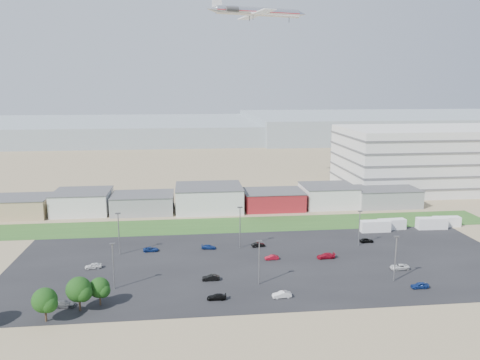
{
  "coord_description": "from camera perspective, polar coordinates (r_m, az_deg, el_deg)",
  "views": [
    {
      "loc": [
        -12.64,
        -83.74,
        41.27
      ],
      "look_at": [
        -0.82,
        22.0,
        19.92
      ],
      "focal_mm": 35.0,
      "sensor_mm": 36.0,
      "label": 1
    }
  ],
  "objects": [
    {
      "name": "ground",
      "position": [
        94.21,
        2.05,
        -14.64
      ],
      "size": [
        700.0,
        700.0,
        0.0
      ],
      "primitive_type": "plane",
      "color": "#837053",
      "rests_on": "ground"
    },
    {
      "name": "parking_lot",
      "position": [
        113.03,
        3.1,
        -10.08
      ],
      "size": [
        120.0,
        50.0,
        0.01
      ],
      "primitive_type": "cube",
      "color": "black",
      "rests_on": "ground"
    },
    {
      "name": "grass_strip",
      "position": [
        142.44,
        -1.02,
        -5.49
      ],
      "size": [
        160.0,
        16.0,
        0.02
      ],
      "primitive_type": "cube",
      "color": "#2C5620",
      "rests_on": "ground"
    },
    {
      "name": "hills_backdrop",
      "position": [
        403.88,
        1.14,
        6.12
      ],
      "size": [
        700.0,
        200.0,
        9.0
      ],
      "primitive_type": null,
      "color": "gray",
      "rests_on": "ground"
    },
    {
      "name": "building_row",
      "position": [
        159.23,
        -7.77,
        -2.3
      ],
      "size": [
        170.0,
        20.0,
        8.0
      ],
      "primitive_type": null,
      "color": "silver",
      "rests_on": "ground"
    },
    {
      "name": "parking_garage",
      "position": [
        208.11,
        23.27,
        2.47
      ],
      "size": [
        80.0,
        40.0,
        25.0
      ],
      "primitive_type": "cube",
      "color": "silver",
      "rests_on": "ground"
    },
    {
      "name": "box_trailer_a",
      "position": [
        141.22,
        16.14,
        -5.42
      ],
      "size": [
        8.63,
        2.72,
        3.23
      ],
      "primitive_type": null,
      "rotation": [
        0.0,
        0.0,
        0.0
      ],
      "color": "silver",
      "rests_on": "ground"
    },
    {
      "name": "box_trailer_b",
      "position": [
        145.03,
        18.02,
        -5.14
      ],
      "size": [
        8.17,
        2.98,
        3.02
      ],
      "primitive_type": null,
      "rotation": [
        0.0,
        0.0,
        0.06
      ],
      "color": "silver",
      "rests_on": "ground"
    },
    {
      "name": "box_trailer_c",
      "position": [
        149.44,
        22.32,
        -4.9
      ],
      "size": [
        8.9,
        3.09,
        3.3
      ],
      "primitive_type": null,
      "rotation": [
        0.0,
        0.0,
        -0.04
      ],
      "color": "silver",
      "rests_on": "ground"
    },
    {
      "name": "box_trailer_d",
      "position": [
        153.62,
        23.87,
        -4.66
      ],
      "size": [
        8.08,
        2.91,
        2.98
      ],
      "primitive_type": null,
      "rotation": [
        0.0,
        0.0,
        -0.05
      ],
      "color": "silver",
      "rests_on": "ground"
    },
    {
      "name": "tree_mid",
      "position": [
        92.49,
        -22.7,
        -13.65
      ],
      "size": [
        4.74,
        4.74,
        7.12
      ],
      "primitive_type": null,
      "color": "black",
      "rests_on": "ground"
    },
    {
      "name": "tree_right",
      "position": [
        94.19,
        -19.04,
        -12.78
      ],
      "size": [
        5.01,
        5.01,
        7.52
      ],
      "primitive_type": null,
      "color": "black",
      "rests_on": "ground"
    },
    {
      "name": "tree_near",
      "position": [
        95.52,
        -16.75,
        -12.69
      ],
      "size": [
        4.19,
        4.19,
        6.28
      ],
      "primitive_type": null,
      "color": "black",
      "rests_on": "ground"
    },
    {
      "name": "lightpole_front_l",
      "position": [
        101.2,
        -15.17,
        -10.11
      ],
      "size": [
        1.16,
        0.48,
        9.88
      ],
      "primitive_type": null,
      "color": "slate",
      "rests_on": "ground"
    },
    {
      "name": "lightpole_front_m",
      "position": [
        100.01,
        2.34,
        -10.02
      ],
      "size": [
        1.14,
        0.47,
        9.69
      ],
      "primitive_type": null,
      "color": "slate",
      "rests_on": "ground"
    },
    {
      "name": "lightpole_front_r",
      "position": [
        106.75,
        18.41,
        -9.09
      ],
      "size": [
        1.19,
        0.5,
        10.12
      ],
      "primitive_type": null,
      "color": "slate",
      "rests_on": "ground"
    },
    {
      "name": "lightpole_back_l",
      "position": [
        120.44,
        -14.54,
        -6.38
      ],
      "size": [
        1.26,
        0.53,
        10.73
      ],
      "primitive_type": null,
      "color": "slate",
      "rests_on": "ground"
    },
    {
      "name": "lightpole_back_m",
      "position": [
        121.25,
        0.0,
        -5.81
      ],
      "size": [
        1.29,
        0.54,
        10.99
      ],
      "primitive_type": null,
      "color": "slate",
      "rests_on": "ground"
    },
    {
      "name": "lightpole_back_r",
      "position": [
        127.09,
        14.33,
        -5.73
      ],
      "size": [
        1.11,
        0.46,
        9.47
      ],
      "primitive_type": null,
      "color": "slate",
      "rests_on": "ground"
    },
    {
      "name": "airliner",
      "position": [
        194.74,
        2.22,
        19.82
      ],
      "size": [
        47.86,
        37.9,
        12.5
      ],
      "primitive_type": null,
      "rotation": [
        0.0,
        0.0,
        0.24
      ],
      "color": "silver"
    },
    {
      "name": "parked_car_0",
      "position": [
        115.1,
        18.86,
        -9.98
      ],
      "size": [
        4.43,
        2.16,
        1.21
      ],
      "primitive_type": "imported",
      "rotation": [
        0.0,
        0.0,
        -1.54
      ],
      "color": "silver",
      "rests_on": "ground"
    },
    {
      "name": "parked_car_2",
      "position": [
        106.48,
        21.07,
        -11.89
      ],
      "size": [
        3.74,
        1.53,
        1.27
      ],
      "primitive_type": "imported",
      "rotation": [
        0.0,
        0.0,
        -1.58
      ],
      "color": "navy",
      "rests_on": "ground"
    },
    {
      "name": "parked_car_3",
      "position": [
        95.0,
        -2.87,
        -14.04
      ],
      "size": [
        3.93,
        1.8,
        1.11
      ],
      "primitive_type": "imported",
      "rotation": [
        0.0,
        0.0,
        -1.63
      ],
      "color": "black",
      "rests_on": "ground"
    },
    {
      "name": "parked_car_4",
      "position": [
        103.5,
        -3.58,
        -11.8
      ],
      "size": [
        3.8,
        1.35,
        1.25
      ],
      "primitive_type": "imported",
      "rotation": [
        0.0,
        0.0,
        -1.56
      ],
      "color": "black",
      "rests_on": "ground"
    },
    {
      "name": "parked_car_5",
      "position": [
        114.7,
        -17.45,
        -9.95
      ],
      "size": [
        3.94,
        2.02,
        1.28
      ],
      "primitive_type": "imported",
      "rotation": [
        0.0,
        0.0,
        -1.43
      ],
      "color": "silver",
      "rests_on": "ground"
    },
    {
      "name": "parked_car_6",
      "position": [
        122.23,
        -3.84,
        -8.14
      ],
      "size": [
        3.93,
        2.01,
        1.09
      ],
      "primitive_type": "imported",
      "rotation": [
        0.0,
        0.0,
        1.44
      ],
      "color": "navy",
      "rests_on": "ground"
    },
    {
      "name": "parked_car_7",
      "position": [
        115.06,
        3.89,
        -9.4
      ],
      "size": [
        3.49,
        1.49,
        1.12
      ],
      "primitive_type": "imported",
      "rotation": [
        0.0,
        0.0,
        -1.48
      ],
      "color": "maroon",
      "rests_on": "ground"
    },
    {
      "name": "parked_car_8",
      "position": [
        131.23,
        15.17,
        -7.1
      ],
      "size": [
        3.81,
        1.74,
        1.27
      ],
      "primitive_type": "imported",
      "rotation": [
        0.0,
        0.0,
        1.64
      ],
      "color": "black",
      "rests_on": "ground"
    },
    {
      "name": "parked_car_9",
      "position": [
        122.37,
        -10.81,
        -8.3
      ],
      "size": [
        3.98,
        1.96,
        1.09
      ],
      "primitive_type": "imported",
      "rotation": [
        0.0,
        0.0,
        1.61
      ],
      "color": "navy",
      "rests_on": "ground"
    },
    {
      "name": "parked_car_10",
      "position": [
        97.99,
        -20.64,
        -13.94
      ],
      "size": [
        4.33,
        2.05,
        1.22
      ],
      "primitive_type": "imported",
      "rotation": [
        0.0,
        0.0,
        1.49
      ],
      "color": "#595B5E",
      "rests_on": "ground"
    },
    {
      "name": "parked_car_11",
      "position": [
        123.52,
        2.24,
        -7.9
      ],
      "size": [
        3.66,
        1.7,
        1.16
      ],
      "primitive_type": "imported",
      "rotation": [
        0.0,
        0.0,
        1.71
      ],
      "color": "black",
      "rests_on": "ground"
    },
    {
      "name": "parked_car_12",
      "position": [
        117.5,
        10.43,
        -9.07
      ],
      "size": [
        4.54,
        1.97,
        1.3
      ],
      "primitive_type": "imported",
      "rotation": [
        0.0,
        0.0,
        -1.54
      ],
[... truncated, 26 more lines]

